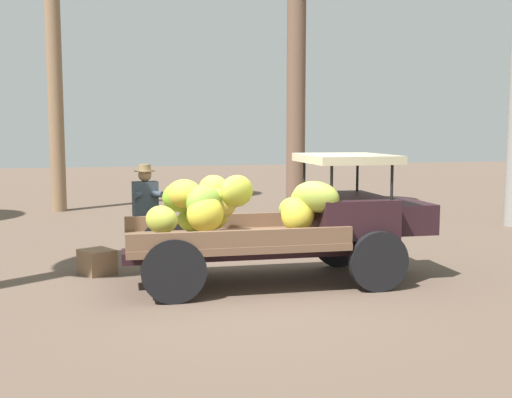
# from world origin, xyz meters

# --- Properties ---
(ground_plane) EXTENTS (60.00, 60.00, 0.00)m
(ground_plane) POSITION_xyz_m (0.00, 0.00, 0.00)
(ground_plane) COLOR brown
(truck) EXTENTS (4.52, 1.89, 1.86)m
(truck) POSITION_xyz_m (0.36, 0.16, 0.95)
(truck) COLOR black
(truck) RESTS_ON ground
(farmer) EXTENTS (0.52, 0.48, 1.65)m
(farmer) POSITION_xyz_m (-1.49, 2.00, 0.94)
(farmer) COLOR #B9AD9E
(farmer) RESTS_ON ground
(wooden_crate) EXTENTS (0.62, 0.65, 0.38)m
(wooden_crate) POSITION_xyz_m (-2.30, 1.37, 0.19)
(wooden_crate) COLOR #856347
(wooden_crate) RESTS_ON ground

